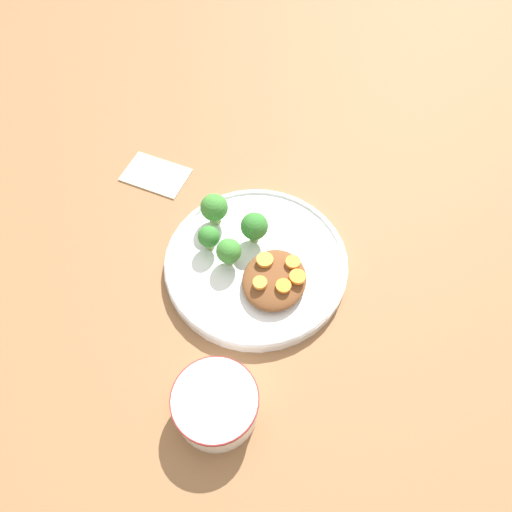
% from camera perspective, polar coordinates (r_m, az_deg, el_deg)
% --- Properties ---
extents(ground_plane, '(4.00, 4.00, 0.00)m').
position_cam_1_polar(ground_plane, '(0.79, -0.00, -1.33)').
color(ground_plane, '#8C603D').
extents(plate, '(0.29, 0.29, 0.02)m').
position_cam_1_polar(plate, '(0.78, -0.00, -0.84)').
color(plate, white).
rests_on(plate, ground_plane).
extents(dip_bowl, '(0.11, 0.11, 0.06)m').
position_cam_1_polar(dip_bowl, '(0.68, -4.62, -16.51)').
color(dip_bowl, white).
rests_on(dip_bowl, ground_plane).
extents(stew_mound, '(0.10, 0.11, 0.03)m').
position_cam_1_polar(stew_mound, '(0.75, 2.11, -2.74)').
color(stew_mound, brown).
rests_on(stew_mound, plate).
extents(broccoli_floret_0, '(0.03, 0.03, 0.05)m').
position_cam_1_polar(broccoli_floret_0, '(0.77, -5.51, 2.01)').
color(broccoli_floret_0, '#759E51').
rests_on(broccoli_floret_0, plate).
extents(broccoli_floret_1, '(0.04, 0.04, 0.06)m').
position_cam_1_polar(broccoli_floret_1, '(0.77, -0.19, 3.38)').
color(broccoli_floret_1, '#7FA85B').
rests_on(broccoli_floret_1, plate).
extents(broccoli_floret_2, '(0.04, 0.04, 0.05)m').
position_cam_1_polar(broccoli_floret_2, '(0.75, -3.13, 0.52)').
color(broccoli_floret_2, '#7FA85B').
rests_on(broccoli_floret_2, plate).
extents(broccoli_floret_3, '(0.04, 0.04, 0.06)m').
position_cam_1_polar(broccoli_floret_3, '(0.79, -4.80, 5.47)').
color(broccoli_floret_3, '#7FA85B').
rests_on(broccoli_floret_3, plate).
extents(carrot_slice_0, '(0.02, 0.02, 0.01)m').
position_cam_1_polar(carrot_slice_0, '(0.72, 0.45, -3.08)').
color(carrot_slice_0, orange).
rests_on(carrot_slice_0, stew_mound).
extents(carrot_slice_1, '(0.02, 0.02, 0.01)m').
position_cam_1_polar(carrot_slice_1, '(0.73, 4.76, -2.38)').
color(carrot_slice_1, orange).
rests_on(carrot_slice_1, stew_mound).
extents(carrot_slice_2, '(0.03, 0.03, 0.01)m').
position_cam_1_polar(carrot_slice_2, '(0.74, 1.01, -0.45)').
color(carrot_slice_2, orange).
rests_on(carrot_slice_2, stew_mound).
extents(carrot_slice_3, '(0.02, 0.02, 0.01)m').
position_cam_1_polar(carrot_slice_3, '(0.72, 3.16, -3.42)').
color(carrot_slice_3, orange).
rests_on(carrot_slice_3, stew_mound).
extents(carrot_slice_4, '(0.02, 0.02, 0.01)m').
position_cam_1_polar(carrot_slice_4, '(0.74, 4.23, -0.70)').
color(carrot_slice_4, orange).
rests_on(carrot_slice_4, stew_mound).
extents(napkin, '(0.12, 0.08, 0.01)m').
position_cam_1_polar(napkin, '(0.92, -11.40, 9.14)').
color(napkin, beige).
rests_on(napkin, ground_plane).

